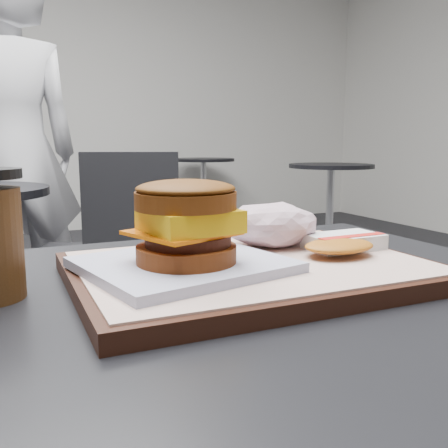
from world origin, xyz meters
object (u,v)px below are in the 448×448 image
Objects in this scene: neighbor_chair at (102,243)px; patron at (14,152)px; hash_brown at (342,243)px; crumpled_wrapper at (271,225)px; breakfast_sandwich at (186,233)px; serving_tray at (251,270)px.

neighbor_chair is 0.75m from patron.
patron reaches higher than neighbor_chair.
crumpled_wrapper is (-0.06, 0.07, 0.02)m from hash_brown.
hash_brown is 0.09m from crumpled_wrapper.
neighbor_chair reaches higher than crumpled_wrapper.
crumpled_wrapper reaches higher than hash_brown.
hash_brown is at bearing -48.81° from crumpled_wrapper.
crumpled_wrapper is (0.14, 0.07, -0.01)m from breakfast_sandwich.
crumpled_wrapper is (0.06, 0.06, 0.04)m from serving_tray.
crumpled_wrapper is 0.07× the size of patron.
serving_tray is at bearing -94.33° from neighbor_chair.
patron is at bearing 116.30° from neighbor_chair.
patron is at bearing 96.48° from crumpled_wrapper.
neighbor_chair is at bearing 105.57° from patron.
serving_tray is 3.14× the size of hash_brown.
patron is at bearing 92.57° from breakfast_sandwich.
serving_tray is 3.13× the size of crumpled_wrapper.
hash_brown is 0.07× the size of patron.
patron reaches higher than serving_tray.
hash_brown is at bearing 87.07° from patron.
serving_tray is 1.72× the size of breakfast_sandwich.
breakfast_sandwich reaches higher than serving_tray.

